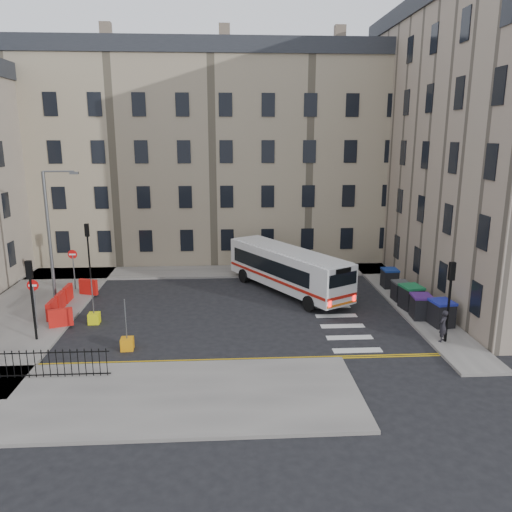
{
  "coord_description": "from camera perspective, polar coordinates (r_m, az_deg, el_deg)",
  "views": [
    {
      "loc": [
        -2.28,
        -28.2,
        10.23
      ],
      "look_at": [
        -0.51,
        1.47,
        3.0
      ],
      "focal_mm": 35.0,
      "sensor_mm": 36.0,
      "label": 1
    }
  ],
  "objects": [
    {
      "name": "wheelie_bin_c",
      "position": [
        31.08,
        17.3,
        -4.5
      ],
      "size": [
        1.31,
        1.45,
        1.42
      ],
      "rotation": [
        0.0,
        0.0,
        0.16
      ],
      "color": "black",
      "rests_on": "pavement_east"
    },
    {
      "name": "streetlamp",
      "position": [
        32.58,
        -22.57,
        2.2
      ],
      "size": [
        0.5,
        0.22,
        8.14
      ],
      "color": "#595B5E",
      "rests_on": "pavement_west"
    },
    {
      "name": "no_entry_south",
      "position": [
        28.83,
        -24.06,
        -3.98
      ],
      "size": [
        0.6,
        0.08,
        3.0
      ],
      "color": "#595B5E",
      "rests_on": "pavement_west"
    },
    {
      "name": "traffic_light_nw",
      "position": [
        36.78,
        -18.66,
        1.4
      ],
      "size": [
        0.28,
        0.22,
        4.1
      ],
      "color": "black",
      "rests_on": "pavement_west"
    },
    {
      "name": "traffic_light_east",
      "position": [
        26.23,
        21.31,
        -3.59
      ],
      "size": [
        0.28,
        0.22,
        4.1
      ],
      "color": "black",
      "rests_on": "pavement_east"
    },
    {
      "name": "roadworks_barriers",
      "position": [
        31.73,
        -20.84,
        -4.83
      ],
      "size": [
        1.66,
        6.26,
        1.0
      ],
      "color": "red",
      "rests_on": "pavement_west"
    },
    {
      "name": "no_entry_north",
      "position": [
        35.22,
        -20.18,
        -0.57
      ],
      "size": [
        0.6,
        0.08,
        3.0
      ],
      "color": "#595B5E",
      "rests_on": "pavement_west"
    },
    {
      "name": "pavement_north",
      "position": [
        38.36,
        -8.85,
        -1.85
      ],
      "size": [
        36.0,
        3.2,
        0.15
      ],
      "primitive_type": "cube",
      "color": "slate",
      "rests_on": "ground"
    },
    {
      "name": "ground",
      "position": [
        30.09,
        1.15,
        -6.21
      ],
      "size": [
        120.0,
        120.0,
        0.0
      ],
      "primitive_type": "plane",
      "color": "black",
      "rests_on": "ground"
    },
    {
      "name": "pedestrian",
      "position": [
        26.75,
        20.6,
        -7.49
      ],
      "size": [
        0.72,
        0.67,
        1.64
      ],
      "primitive_type": "imported",
      "rotation": [
        0.0,
        0.0,
        3.78
      ],
      "color": "black",
      "rests_on": "pavement_east"
    },
    {
      "name": "wheelie_bin_e",
      "position": [
        35.03,
        15.02,
        -2.44
      ],
      "size": [
        1.01,
        1.16,
        1.27
      ],
      "rotation": [
        0.0,
        0.0,
        0.0
      ],
      "color": "black",
      "rests_on": "pavement_east"
    },
    {
      "name": "wheelie_bin_d",
      "position": [
        32.53,
        16.18,
        -3.82
      ],
      "size": [
        0.99,
        1.13,
        1.2
      ],
      "rotation": [
        0.0,
        0.0,
        0.05
      ],
      "color": "black",
      "rests_on": "pavement_east"
    },
    {
      "name": "wheelie_bin_b",
      "position": [
        29.72,
        18.34,
        -5.49
      ],
      "size": [
        1.16,
        1.31,
        1.35
      ],
      "rotation": [
        0.0,
        0.0,
        -0.08
      ],
      "color": "black",
      "rests_on": "pavement_east"
    },
    {
      "name": "pavement_sw",
      "position": [
        21.37,
        -16.32,
        -15.3
      ],
      "size": [
        20.0,
        6.0,
        0.15
      ],
      "primitive_type": "cube",
      "color": "slate",
      "rests_on": "ground"
    },
    {
      "name": "pavement_east",
      "position": [
        35.6,
        15.25,
        -3.4
      ],
      "size": [
        2.4,
        26.0,
        0.15
      ],
      "primitive_type": "cube",
      "color": "slate",
      "rests_on": "ground"
    },
    {
      "name": "traffic_light_sw",
      "position": [
        27.1,
        -24.32,
        -3.34
      ],
      "size": [
        0.28,
        0.22,
        4.1
      ],
      "color": "black",
      "rests_on": "pavement_west"
    },
    {
      "name": "iron_railings",
      "position": [
        23.88,
        -25.65,
        -11.15
      ],
      "size": [
        7.8,
        0.04,
        1.2
      ],
      "color": "black",
      "rests_on": "pavement_sw"
    },
    {
      "name": "pavement_west",
      "position": [
        33.06,
        -24.09,
        -5.45
      ],
      "size": [
        6.0,
        22.0,
        0.15
      ],
      "primitive_type": "cube",
      "color": "slate",
      "rests_on": "ground"
    },
    {
      "name": "bollard_chevron",
      "position": [
        25.51,
        -14.5,
        -9.7
      ],
      "size": [
        0.63,
        0.63,
        0.6
      ],
      "primitive_type": "cube",
      "rotation": [
        0.0,
        0.0,
        0.06
      ],
      "color": "orange",
      "rests_on": "ground"
    },
    {
      "name": "bus",
      "position": [
        33.06,
        3.59,
        -1.38
      ],
      "size": [
        7.37,
        10.28,
        2.87
      ],
      "rotation": [
        0.0,
        0.0,
        0.53
      ],
      "color": "silver",
      "rests_on": "ground"
    },
    {
      "name": "wheelie_bin_a",
      "position": [
        28.97,
        20.44,
        -6.12
      ],
      "size": [
        1.25,
        1.39,
        1.39
      ],
      "rotation": [
        0.0,
        0.0,
        0.13
      ],
      "color": "black",
      "rests_on": "pavement_east"
    },
    {
      "name": "terrace_north",
      "position": [
        43.98,
        -9.76,
        11.38
      ],
      "size": [
        38.3,
        10.8,
        17.2
      ],
      "color": "gray",
      "rests_on": "ground"
    },
    {
      "name": "bollard_yellow",
      "position": [
        29.38,
        -18.0,
        -6.78
      ],
      "size": [
        0.62,
        0.62,
        0.6
      ],
      "primitive_type": "cube",
      "rotation": [
        0.0,
        0.0,
        0.04
      ],
      "color": "yellow",
      "rests_on": "ground"
    }
  ]
}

